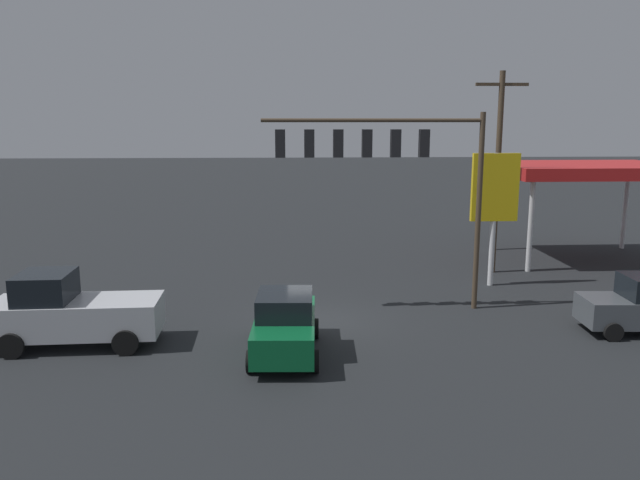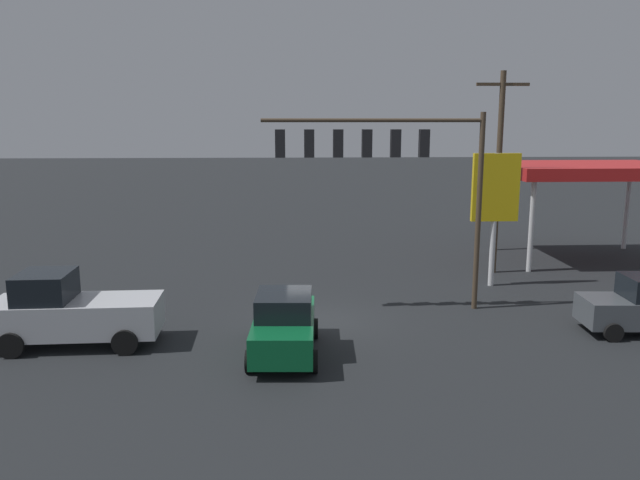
{
  "view_description": "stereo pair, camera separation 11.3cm",
  "coord_description": "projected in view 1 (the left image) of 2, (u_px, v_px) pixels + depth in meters",
  "views": [
    {
      "loc": [
        1.24,
        21.33,
        7.08
      ],
      "look_at": [
        0.0,
        -2.0,
        2.59
      ],
      "focal_mm": 35.0,
      "sensor_mm": 36.0,
      "label": 1
    },
    {
      "loc": [
        1.12,
        21.34,
        7.08
      ],
      "look_at": [
        0.0,
        -2.0,
        2.59
      ],
      "focal_mm": 35.0,
      "sensor_mm": 36.0,
      "label": 2
    }
  ],
  "objects": [
    {
      "name": "pickup_parked",
      "position": [
        72.0,
        312.0,
        19.74
      ],
      "size": [
        5.26,
        2.39,
        2.4
      ],
      "rotation": [
        0.0,
        0.0,
        0.03
      ],
      "color": "silver",
      "rests_on": "ground"
    },
    {
      "name": "gas_station_canopy",
      "position": [
        585.0,
        171.0,
        31.57
      ],
      "size": [
        8.56,
        6.29,
        4.92
      ],
      "color": "red",
      "rests_on": "ground"
    },
    {
      "name": "price_sign",
      "position": [
        495.0,
        194.0,
        26.47
      ],
      "size": [
        2.0,
        0.27,
        5.73
      ],
      "color": "silver",
      "rests_on": "ground"
    },
    {
      "name": "traffic_signal_assembly",
      "position": [
        385.0,
        157.0,
        22.66
      ],
      "size": [
        8.13,
        0.43,
        7.38
      ],
      "color": "#473828",
      "rests_on": "ground"
    },
    {
      "name": "ground_plane",
      "position": [
        323.0,
        321.0,
        22.32
      ],
      "size": [
        200.0,
        200.0,
        0.0
      ],
      "primitive_type": "plane",
      "color": "black"
    },
    {
      "name": "sedan_far",
      "position": [
        285.0,
        324.0,
        19.03
      ],
      "size": [
        2.22,
        4.48,
        1.93
      ],
      "rotation": [
        0.0,
        0.0,
        1.52
      ],
      "color": "#0C592D",
      "rests_on": "ground"
    },
    {
      "name": "utility_pole",
      "position": [
        498.0,
        168.0,
        28.64
      ],
      "size": [
        2.4,
        0.26,
        9.27
      ],
      "color": "#473828",
      "rests_on": "ground"
    }
  ]
}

